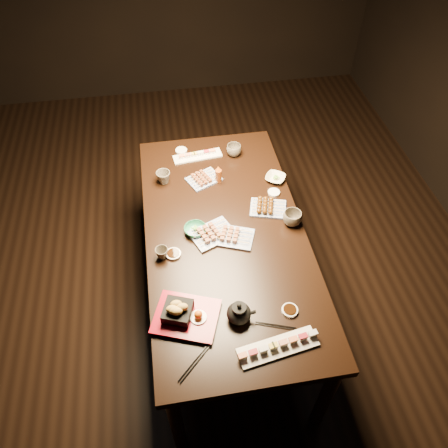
{
  "coord_description": "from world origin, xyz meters",
  "views": [
    {
      "loc": [
        -0.23,
        -1.91,
        2.62
      ],
      "look_at": [
        0.04,
        -0.27,
        0.77
      ],
      "focal_mm": 35.0,
      "sensor_mm": 36.0,
      "label": 1
    }
  ],
  "objects": [
    {
      "name": "ground",
      "position": [
        0.0,
        0.0,
        0.0
      ],
      "size": [
        5.0,
        5.0,
        0.0
      ],
      "primitive_type": "plane",
      "color": "black",
      "rests_on": "ground"
    },
    {
      "name": "dining_table",
      "position": [
        0.04,
        -0.32,
        0.38
      ],
      "size": [
        1.2,
        1.93,
        0.75
      ],
      "primitive_type": "cube",
      "rotation": [
        0.0,
        0.0,
        -0.17
      ],
      "color": "black",
      "rests_on": "ground"
    },
    {
      "name": "sushi_platter_near",
      "position": [
        0.17,
        -1.05,
        0.77
      ],
      "size": [
        0.39,
        0.16,
        0.05
      ],
      "primitive_type": null,
      "rotation": [
        0.0,
        0.0,
        0.16
      ],
      "color": "white",
      "rests_on": "dining_table"
    },
    {
      "name": "sushi_platter_far",
      "position": [
        -0.03,
        0.37,
        0.77
      ],
      "size": [
        0.33,
        0.12,
        0.04
      ],
      "primitive_type": null,
      "rotation": [
        0.0,
        0.0,
        3.25
      ],
      "color": "white",
      "rests_on": "dining_table"
    },
    {
      "name": "yakitori_plate_center",
      "position": [
        -0.03,
        -0.33,
        0.78
      ],
      "size": [
        0.28,
        0.25,
        0.06
      ],
      "primitive_type": null,
      "rotation": [
        0.0,
        0.0,
        0.4
      ],
      "color": "#828EB6",
      "rests_on": "dining_table"
    },
    {
      "name": "yakitori_plate_right",
      "position": [
        0.08,
        -0.37,
        0.78
      ],
      "size": [
        0.26,
        0.23,
        0.06
      ],
      "primitive_type": null,
      "rotation": [
        0.0,
        0.0,
        -0.37
      ],
      "color": "#828EB6",
      "rests_on": "dining_table"
    },
    {
      "name": "yakitori_plate_left",
      "position": [
        -0.02,
        0.14,
        0.78
      ],
      "size": [
        0.24,
        0.22,
        0.05
      ],
      "primitive_type": null,
      "rotation": [
        0.0,
        0.0,
        0.44
      ],
      "color": "#828EB6",
      "rests_on": "dining_table"
    },
    {
      "name": "tsukune_plate",
      "position": [
        0.32,
        -0.18,
        0.78
      ],
      "size": [
        0.24,
        0.2,
        0.05
      ],
      "primitive_type": null,
      "rotation": [
        0.0,
        0.0,
        -0.28
      ],
      "color": "#828EB6",
      "rests_on": "dining_table"
    },
    {
      "name": "edamame_bowl_green",
      "position": [
        -0.12,
        -0.29,
        0.77
      ],
      "size": [
        0.14,
        0.14,
        0.04
      ],
      "primitive_type": "imported",
      "rotation": [
        0.0,
        0.0,
        -0.1
      ],
      "color": "#2D8B5D",
      "rests_on": "dining_table"
    },
    {
      "name": "edamame_bowl_cream",
      "position": [
        0.43,
        0.07,
        0.76
      ],
      "size": [
        0.17,
        0.17,
        0.03
      ],
      "primitive_type": "imported",
      "rotation": [
        0.0,
        0.0,
        -0.59
      ],
      "color": "beige",
      "rests_on": "dining_table"
    },
    {
      "name": "tempura_tray",
      "position": [
        -0.23,
        -0.83,
        0.81
      ],
      "size": [
        0.37,
        0.33,
        0.11
      ],
      "primitive_type": null,
      "rotation": [
        0.0,
        0.0,
        -0.36
      ],
      "color": "black",
      "rests_on": "dining_table"
    },
    {
      "name": "teacup_near_left",
      "position": [
        -0.32,
        -0.44,
        0.78
      ],
      "size": [
        0.1,
        0.1,
        0.07
      ],
      "primitive_type": "imported",
      "rotation": [
        0.0,
        0.0,
        -0.53
      ],
      "color": "#544C40",
      "rests_on": "dining_table"
    },
    {
      "name": "teacup_mid_right",
      "position": [
        0.43,
        -0.31,
        0.79
      ],
      "size": [
        0.11,
        0.11,
        0.09
      ],
      "primitive_type": "imported",
      "rotation": [
        0.0,
        0.0,
        -0.02
      ],
      "color": "#544C40",
      "rests_on": "dining_table"
    },
    {
      "name": "teacup_far_left",
      "position": [
        -0.27,
        0.16,
        0.79
      ],
      "size": [
        0.12,
        0.12,
        0.08
      ],
      "primitive_type": "imported",
      "rotation": [
        0.0,
        0.0,
        -0.47
      ],
      "color": "#544C40",
      "rests_on": "dining_table"
    },
    {
      "name": "teacup_far_right",
      "position": [
        0.22,
        0.36,
        0.79
      ],
      "size": [
        0.11,
        0.11,
        0.08
      ],
      "primitive_type": "imported",
      "rotation": [
        0.0,
        0.0,
        -0.09
      ],
      "color": "#544C40",
      "rests_on": "dining_table"
    },
    {
      "name": "teapot",
      "position": [
        0.02,
        -0.87,
        0.81
      ],
      "size": [
        0.17,
        0.17,
        0.12
      ],
      "primitive_type": null,
      "rotation": [
        0.0,
        0.0,
        -0.2
      ],
      "color": "black",
      "rests_on": "dining_table"
    },
    {
      "name": "condiment_bottle",
      "position": [
        0.07,
        0.11,
        0.81
      ],
      "size": [
        0.04,
        0.04,
        0.12
      ],
      "primitive_type": "cylinder",
      "rotation": [
        0.0,
        0.0,
        -0.07
      ],
      "color": "brown",
      "rests_on": "dining_table"
    },
    {
      "name": "sauce_dish_west",
      "position": [
        -0.26,
        -0.43,
        0.76
      ],
      "size": [
        0.1,
        0.1,
        0.01
      ],
      "primitive_type": "cylinder",
      "rotation": [
        0.0,
        0.0,
        -0.15
      ],
      "color": "white",
      "rests_on": "dining_table"
    },
    {
      "name": "sauce_dish_east",
      "position": [
        0.39,
        -0.05,
        0.76
      ],
      "size": [
        0.1,
        0.1,
        0.01
      ],
      "primitive_type": "cylinder",
      "rotation": [
        0.0,
        0.0,
        -0.54
      ],
      "color": "white",
      "rests_on": "dining_table"
    },
    {
      "name": "sauce_dish_se",
      "position": [
        0.27,
        -0.87,
        0.76
      ],
      "size": [
        0.09,
        0.09,
        0.01
      ],
      "primitive_type": "cylinder",
      "rotation": [
        0.0,
        0.0,
        -0.18
      ],
      "color": "white",
      "rests_on": "dining_table"
    },
    {
      "name": "sauce_dish_nw",
      "position": [
        -0.13,
        0.45,
        0.76
      ],
      "size": [
        0.09,
        0.09,
        0.01
      ],
      "primitive_type": "cylinder",
      "rotation": [
        0.0,
        0.0,
        0.18
      ],
      "color": "white",
      "rests_on": "dining_table"
    },
    {
      "name": "chopsticks_near",
      "position": [
        -0.22,
        -1.06,
        0.75
      ],
      "size": [
        0.17,
        0.17,
        0.01
      ],
      "primitive_type": null,
      "rotation": [
        0.0,
        0.0,
        0.78
      ],
      "color": "black",
      "rests_on": "dining_table"
    },
    {
      "name": "chopsticks_se",
      "position": [
        0.18,
        -0.94,
        0.75
      ],
      "size": [
        0.19,
        0.08,
        0.01
      ],
      "primitive_type": null,
      "rotation": [
        0.0,
        0.0,
        -0.33
      ],
      "color": "black",
      "rests_on": "dining_table"
    }
  ]
}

